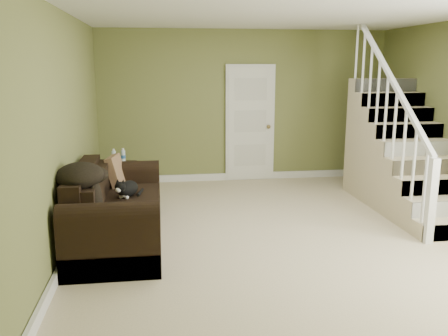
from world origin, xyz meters
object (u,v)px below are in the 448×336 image
object	(u,v)px
sofa	(114,213)
banana	(138,213)
cat	(128,189)
side_table	(120,180)

from	to	relation	value
sofa	banana	distance (m)	0.64
sofa	banana	xyz separation A→B (m)	(0.30, -0.55, 0.17)
sofa	cat	size ratio (longest dim) A/B	4.12
cat	banana	world-z (taller)	cat
banana	side_table	bearing A→B (deg)	69.57
sofa	cat	distance (m)	0.34
cat	side_table	bearing A→B (deg)	122.02
banana	sofa	bearing A→B (deg)	89.35
side_table	cat	distance (m)	1.73
sofa	banana	bearing A→B (deg)	-61.47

